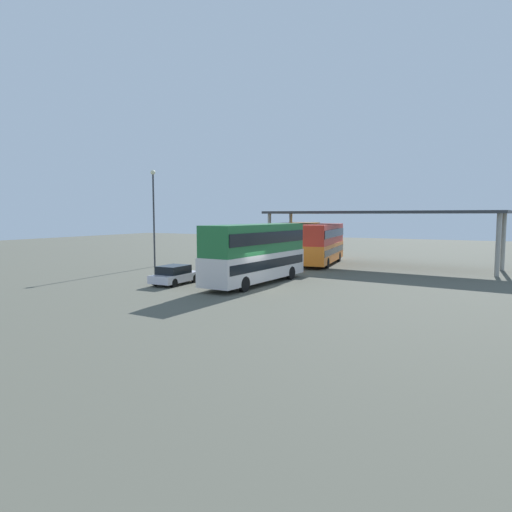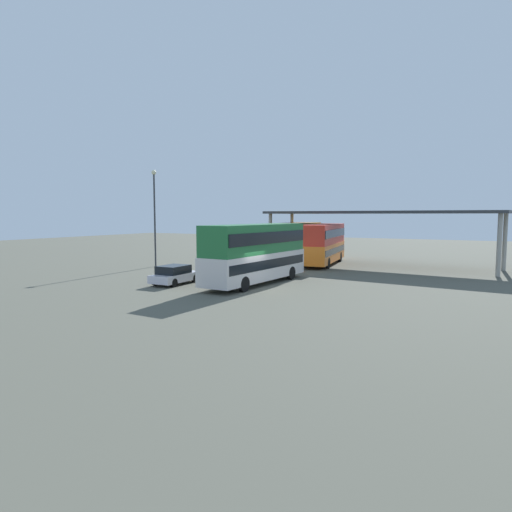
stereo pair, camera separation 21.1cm
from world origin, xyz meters
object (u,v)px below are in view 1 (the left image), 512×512
at_px(parked_hatchback, 175,275).
at_px(double_decker_mid_row, 323,242).
at_px(double_decker_main, 256,251).
at_px(lamppost_tall, 154,207).
at_px(double_decker_near_canopy, 290,240).

xyz_separation_m(parked_hatchback, double_decker_mid_row, (5.07, 17.12, 1.53)).
distance_m(double_decker_main, lamppost_tall, 14.82).
bearing_deg(lamppost_tall, double_decker_near_canopy, 48.64).
distance_m(parked_hatchback, double_decker_mid_row, 17.92).
bearing_deg(parked_hatchback, double_decker_main, -61.53).
bearing_deg(lamppost_tall, parked_hatchback, -42.92).
bearing_deg(double_decker_main, double_decker_near_canopy, 18.52).
bearing_deg(double_decker_mid_row, double_decker_main, 172.37).
relative_size(double_decker_near_canopy, lamppost_tall, 1.25).
height_order(double_decker_near_canopy, double_decker_mid_row, double_decker_near_canopy).
height_order(double_decker_main, parked_hatchback, double_decker_main).
xyz_separation_m(double_decker_main, lamppost_tall, (-13.54, 5.06, 3.29)).
height_order(parked_hatchback, double_decker_mid_row, double_decker_mid_row).
bearing_deg(double_decker_main, parked_hatchback, 123.27).
bearing_deg(double_decker_main, lamppost_tall, 73.52).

